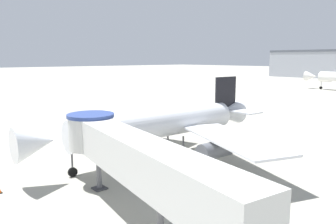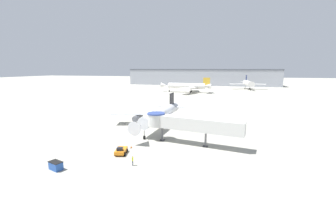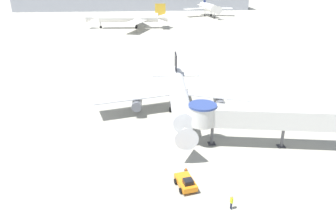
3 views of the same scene
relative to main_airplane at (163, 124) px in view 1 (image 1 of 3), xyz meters
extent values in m
plane|color=#9E9B8E|center=(-2.94, -3.09, -3.72)|extent=(800.00, 800.00, 0.00)
cylinder|color=silver|center=(-0.04, -0.82, 0.13)|extent=(4.21, 21.16, 3.16)
cone|color=silver|center=(-0.72, -14.32, 0.13)|extent=(3.33, 3.63, 3.16)
cone|color=silver|center=(0.54, 10.78, 0.13)|extent=(3.39, 4.89, 3.16)
cube|color=silver|center=(-8.42, 2.38, -0.43)|extent=(14.63, 8.14, 0.22)
cube|color=silver|center=(8.61, 1.53, -0.43)|extent=(14.65, 9.32, 0.22)
cube|color=black|center=(0.53, 10.54, 2.97)|extent=(0.43, 3.81, 4.11)
cube|color=silver|center=(0.55, 11.02, 0.68)|extent=(9.57, 3.13, 0.18)
cylinder|color=#565960|center=(-7.37, 1.08, -1.55)|extent=(1.93, 3.88, 1.74)
cylinder|color=#565960|center=(7.44, 0.33, -1.55)|extent=(1.93, 3.88, 1.74)
cylinder|color=#4C4C51|center=(-0.55, -11.01, -2.36)|extent=(0.18, 0.18, 1.82)
cylinder|color=black|center=(-0.55, -11.01, -3.27)|extent=(0.30, 0.91, 0.90)
cylinder|color=#4C4C51|center=(-1.33, 1.87, -2.36)|extent=(0.22, 0.22, 1.82)
cylinder|color=black|center=(-1.33, 1.87, -3.27)|extent=(0.44, 0.92, 0.90)
cylinder|color=#4C4C51|center=(1.51, 1.73, -2.36)|extent=(0.22, 0.22, 1.82)
cylinder|color=black|center=(1.51, 1.73, -3.27)|extent=(0.44, 0.92, 0.90)
cube|color=silver|center=(11.95, -11.99, 0.95)|extent=(19.86, 5.78, 2.80)
cylinder|color=silver|center=(2.23, -10.39, 0.95)|extent=(3.90, 3.90, 2.80)
cylinder|color=navy|center=(2.23, -10.39, 2.50)|extent=(4.10, 4.09, 0.30)
cylinder|color=#56565B|center=(3.79, -10.64, -2.09)|extent=(0.44, 0.44, 3.27)
cube|color=#333338|center=(3.79, -10.64, -3.66)|extent=(1.10, 1.10, 0.12)
cylinder|color=#56565B|center=(13.89, -12.31, -2.09)|extent=(0.44, 0.44, 3.27)
cube|color=black|center=(12.43, -0.11, -3.70)|extent=(0.36, 0.36, 0.04)
cone|color=orange|center=(12.43, -0.11, -3.40)|extent=(0.25, 0.25, 0.57)
cylinder|color=white|center=(12.43, -0.11, -3.33)|extent=(0.14, 0.14, 0.07)
cube|color=black|center=(-1.00, -17.36, -3.70)|extent=(0.41, 0.41, 0.04)
cone|color=white|center=(-27.78, 96.99, 0.88)|extent=(4.30, 3.94, 3.77)
cylinder|color=#4C4C51|center=(-23.77, 96.82, -2.09)|extent=(0.18, 0.18, 2.17)
cylinder|color=black|center=(-23.77, 96.82, -3.17)|extent=(1.11, 0.31, 1.10)
camera|label=1|loc=(27.74, -24.12, 7.43)|focal=35.00mm
camera|label=2|loc=(18.41, -58.35, 12.64)|focal=24.00mm
camera|label=3|loc=(-6.32, -53.14, 20.39)|focal=35.00mm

